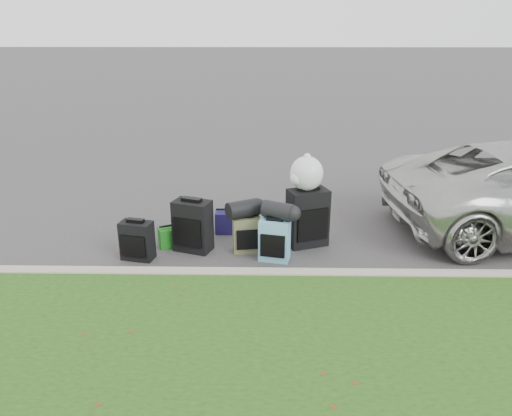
{
  "coord_description": "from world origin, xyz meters",
  "views": [
    {
      "loc": [
        0.02,
        -6.64,
        3.12
      ],
      "look_at": [
        -0.1,
        0.2,
        0.55
      ],
      "focal_mm": 35.0,
      "sensor_mm": 36.0,
      "label": 1
    }
  ],
  "objects_px": {
    "suitcase_small_black": "(137,241)",
    "tote_navy": "(226,222)",
    "tote_green": "(168,238)",
    "suitcase_large_black_left": "(193,226)",
    "suitcase_olive": "(247,234)",
    "suitcase_teal": "(275,240)",
    "suitcase_large_black_right": "(308,218)"
  },
  "relations": [
    {
      "from": "suitcase_large_black_left",
      "to": "suitcase_large_black_right",
      "type": "xyz_separation_m",
      "value": [
        1.66,
        0.22,
        0.05
      ]
    },
    {
      "from": "suitcase_teal",
      "to": "suitcase_large_black_right",
      "type": "relative_size",
      "value": 0.69
    },
    {
      "from": "suitcase_teal",
      "to": "tote_green",
      "type": "xyz_separation_m",
      "value": [
        -1.56,
        0.39,
        -0.15
      ]
    },
    {
      "from": "suitcase_olive",
      "to": "tote_green",
      "type": "distance_m",
      "value": 1.17
    },
    {
      "from": "suitcase_olive",
      "to": "suitcase_teal",
      "type": "distance_m",
      "value": 0.48
    },
    {
      "from": "suitcase_olive",
      "to": "suitcase_teal",
      "type": "height_order",
      "value": "suitcase_teal"
    },
    {
      "from": "suitcase_olive",
      "to": "tote_green",
      "type": "bearing_deg",
      "value": 164.53
    },
    {
      "from": "suitcase_olive",
      "to": "suitcase_teal",
      "type": "relative_size",
      "value": 0.89
    },
    {
      "from": "suitcase_olive",
      "to": "suitcase_large_black_right",
      "type": "distance_m",
      "value": 0.94
    },
    {
      "from": "suitcase_large_black_right",
      "to": "suitcase_small_black",
      "type": "bearing_deg",
      "value": 171.87
    },
    {
      "from": "suitcase_small_black",
      "to": "suitcase_teal",
      "type": "relative_size",
      "value": 0.93
    },
    {
      "from": "suitcase_large_black_left",
      "to": "suitcase_teal",
      "type": "xyz_separation_m",
      "value": [
        1.17,
        -0.3,
        -0.08
      ]
    },
    {
      "from": "suitcase_olive",
      "to": "tote_navy",
      "type": "xyz_separation_m",
      "value": [
        -0.35,
        0.69,
        -0.09
      ]
    },
    {
      "from": "suitcase_small_black",
      "to": "suitcase_large_black_left",
      "type": "relative_size",
      "value": 0.73
    },
    {
      "from": "suitcase_small_black",
      "to": "tote_navy",
      "type": "relative_size",
      "value": 1.59
    },
    {
      "from": "suitcase_small_black",
      "to": "suitcase_large_black_right",
      "type": "xyz_separation_m",
      "value": [
        2.39,
        0.52,
        0.15
      ]
    },
    {
      "from": "suitcase_olive",
      "to": "suitcase_teal",
      "type": "xyz_separation_m",
      "value": [
        0.4,
        -0.27,
        0.03
      ]
    },
    {
      "from": "suitcase_large_black_right",
      "to": "tote_green",
      "type": "bearing_deg",
      "value": 163.04
    },
    {
      "from": "suitcase_large_black_left",
      "to": "suitcase_teal",
      "type": "height_order",
      "value": "suitcase_large_black_left"
    },
    {
      "from": "tote_green",
      "to": "suitcase_large_black_left",
      "type": "bearing_deg",
      "value": -37.71
    },
    {
      "from": "suitcase_olive",
      "to": "suitcase_large_black_right",
      "type": "height_order",
      "value": "suitcase_large_black_right"
    },
    {
      "from": "suitcase_large_black_right",
      "to": "suitcase_olive",
      "type": "bearing_deg",
      "value": 175.43
    },
    {
      "from": "suitcase_teal",
      "to": "tote_navy",
      "type": "distance_m",
      "value": 1.22
    },
    {
      "from": "suitcase_large_black_left",
      "to": "tote_navy",
      "type": "height_order",
      "value": "suitcase_large_black_left"
    },
    {
      "from": "suitcase_small_black",
      "to": "tote_navy",
      "type": "distance_m",
      "value": 1.5
    },
    {
      "from": "suitcase_olive",
      "to": "tote_green",
      "type": "height_order",
      "value": "suitcase_olive"
    },
    {
      "from": "suitcase_small_black",
      "to": "tote_navy",
      "type": "bearing_deg",
      "value": 51.98
    },
    {
      "from": "tote_green",
      "to": "tote_navy",
      "type": "bearing_deg",
      "value": 10.71
    },
    {
      "from": "tote_navy",
      "to": "suitcase_large_black_right",
      "type": "bearing_deg",
      "value": -20.29
    },
    {
      "from": "suitcase_large_black_left",
      "to": "tote_navy",
      "type": "bearing_deg",
      "value": 76.56
    },
    {
      "from": "suitcase_large_black_right",
      "to": "tote_green",
      "type": "xyz_separation_m",
      "value": [
        -2.05,
        -0.12,
        -0.28
      ]
    },
    {
      "from": "suitcase_small_black",
      "to": "suitcase_large_black_right",
      "type": "bearing_deg",
      "value": 24.66
    }
  ]
}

